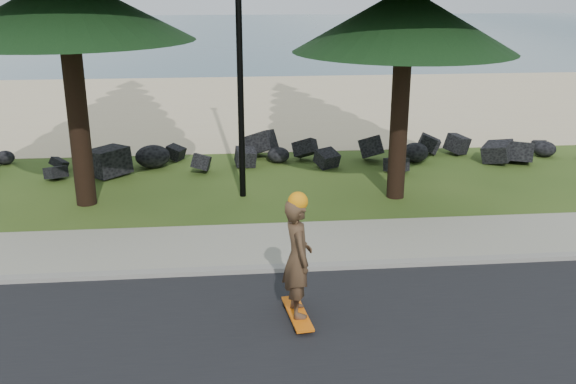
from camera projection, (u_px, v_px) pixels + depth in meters
name	position (u px, v px, depth m)	size (l,w,h in m)	color
ground	(248.00, 251.00, 11.85)	(160.00, 160.00, 0.00)	#2D4616
kerb	(250.00, 270.00, 10.99)	(160.00, 0.20, 0.10)	gray
sidewalk	(248.00, 245.00, 12.03)	(160.00, 2.00, 0.08)	#A09B86
beach_sand	(235.00, 105.00, 25.54)	(160.00, 15.00, 0.01)	beige
ocean	(228.00, 32.00, 59.99)	(160.00, 58.00, 0.01)	#3A6170
seawall_boulders	(240.00, 167.00, 17.14)	(60.00, 2.40, 1.10)	black
lamp_post	(239.00, 11.00, 13.56)	(0.25, 0.14, 8.14)	black
skateboarder	(298.00, 258.00, 9.18)	(0.50, 1.08, 1.98)	orange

